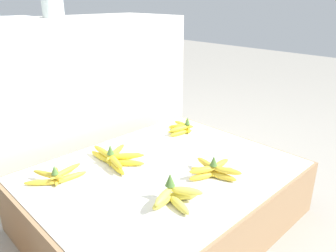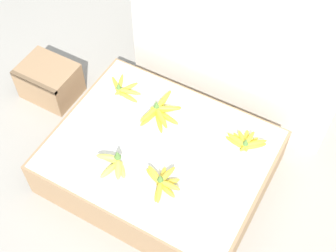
% 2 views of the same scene
% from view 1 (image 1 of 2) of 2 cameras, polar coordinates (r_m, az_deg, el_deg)
% --- Properties ---
extents(ground_plane, '(10.00, 10.00, 0.00)m').
position_cam_1_polar(ground_plane, '(1.56, -0.84, -15.95)').
color(ground_plane, gray).
extents(display_platform, '(1.11, 0.87, 0.26)m').
position_cam_1_polar(display_platform, '(1.49, -0.87, -12.01)').
color(display_platform, '#997551').
rests_on(display_platform, ground_plane).
extents(back_vendor_table, '(1.21, 0.54, 0.84)m').
position_cam_1_polar(back_vendor_table, '(2.05, -14.93, 5.89)').
color(back_vendor_table, beige).
rests_on(back_vendor_table, ground_plane).
extents(banana_bunch_front_midleft, '(0.20, 0.15, 0.11)m').
position_cam_1_polar(banana_bunch_front_midleft, '(1.19, 1.09, -12.06)').
color(banana_bunch_front_midleft, '#DBCC4C').
rests_on(banana_bunch_front_midleft, display_platform).
extents(banana_bunch_front_midright, '(0.21, 0.22, 0.10)m').
position_cam_1_polar(banana_bunch_front_midright, '(1.38, 7.88, -7.57)').
color(banana_bunch_front_midright, gold).
rests_on(banana_bunch_front_midright, display_platform).
extents(banana_bunch_middle_left, '(0.23, 0.16, 0.09)m').
position_cam_1_polar(banana_bunch_middle_left, '(1.40, -18.84, -8.23)').
color(banana_bunch_middle_left, gold).
rests_on(banana_bunch_middle_left, display_platform).
extents(banana_bunch_middle_midleft, '(0.19, 0.28, 0.10)m').
position_cam_1_polar(banana_bunch_middle_midleft, '(1.48, -9.15, -5.43)').
color(banana_bunch_middle_midleft, yellow).
rests_on(banana_bunch_middle_midleft, display_platform).
extents(banana_bunch_middle_right, '(0.21, 0.15, 0.09)m').
position_cam_1_polar(banana_bunch_middle_right, '(1.80, 2.61, -0.26)').
color(banana_bunch_middle_right, yellow).
rests_on(banana_bunch_middle_right, display_platform).
extents(foam_tray_white, '(0.30, 0.19, 0.02)m').
position_cam_1_polar(foam_tray_white, '(1.80, -27.23, 16.22)').
color(foam_tray_white, white).
rests_on(foam_tray_white, back_vendor_table).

